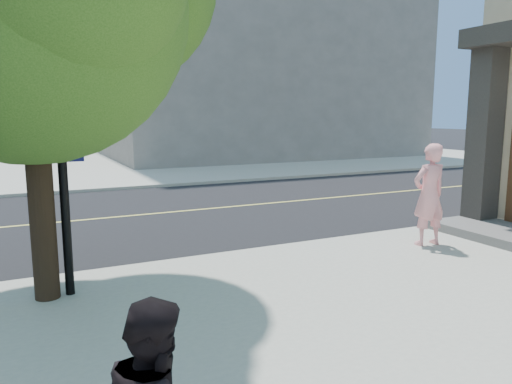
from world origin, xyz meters
TOP-DOWN VIEW (x-y plane):
  - ground at (0.00, 0.00)m, footprint 140.00×140.00m
  - road_ew at (0.00, 4.50)m, footprint 140.00×9.00m
  - sidewalk_ne at (13.50, 21.50)m, footprint 29.00×25.00m
  - filler_ne at (14.00, 22.00)m, footprint 18.00×16.00m
  - man_on_phone at (7.39, -1.24)m, footprint 0.74×0.51m

SIDE VIEW (x-z plane):
  - ground at x=0.00m, z-range 0.00..0.00m
  - road_ew at x=0.00m, z-range 0.00..0.01m
  - sidewalk_ne at x=13.50m, z-range 0.00..0.12m
  - man_on_phone at x=7.39m, z-range 0.12..2.07m
  - filler_ne at x=14.00m, z-range 0.12..14.12m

